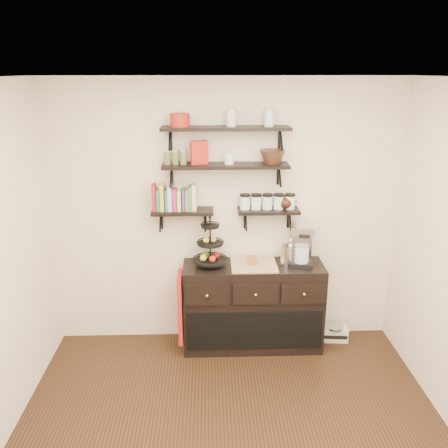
% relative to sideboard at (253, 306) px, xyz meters
% --- Properties ---
extents(ceiling, '(3.50, 3.50, 0.02)m').
position_rel_sideboard_xyz_m(ceiling, '(-0.28, -1.51, 2.25)').
color(ceiling, white).
rests_on(ceiling, back_wall).
extents(back_wall, '(3.50, 0.02, 2.70)m').
position_rel_sideboard_xyz_m(back_wall, '(-0.28, 0.24, 0.90)').
color(back_wall, white).
rests_on(back_wall, ground).
extents(shelf_top, '(1.20, 0.27, 0.23)m').
position_rel_sideboard_xyz_m(shelf_top, '(-0.28, 0.10, 1.78)').
color(shelf_top, black).
rests_on(shelf_top, back_wall).
extents(shelf_mid, '(1.20, 0.27, 0.23)m').
position_rel_sideboard_xyz_m(shelf_mid, '(-0.28, 0.10, 1.43)').
color(shelf_mid, black).
rests_on(shelf_mid, back_wall).
extents(shelf_low_left, '(0.60, 0.25, 0.23)m').
position_rel_sideboard_xyz_m(shelf_low_left, '(-0.70, 0.12, 0.98)').
color(shelf_low_left, black).
rests_on(shelf_low_left, back_wall).
extents(shelf_low_right, '(0.60, 0.25, 0.23)m').
position_rel_sideboard_xyz_m(shelf_low_right, '(0.14, 0.12, 0.98)').
color(shelf_low_right, black).
rests_on(shelf_low_right, back_wall).
extents(cookbooks, '(0.40, 0.15, 0.26)m').
position_rel_sideboard_xyz_m(cookbooks, '(-0.76, 0.12, 1.11)').
color(cookbooks, '#A81923').
rests_on(cookbooks, shelf_low_left).
extents(glass_canisters, '(0.54, 0.10, 0.13)m').
position_rel_sideboard_xyz_m(glass_canisters, '(0.13, 0.12, 1.06)').
color(glass_canisters, silver).
rests_on(glass_canisters, shelf_low_right).
extents(sideboard, '(1.40, 0.50, 0.92)m').
position_rel_sideboard_xyz_m(sideboard, '(0.00, 0.00, 0.00)').
color(sideboard, black).
rests_on(sideboard, floor).
extents(fruit_stand, '(0.34, 0.34, 0.49)m').
position_rel_sideboard_xyz_m(fruit_stand, '(-0.43, 0.00, 0.62)').
color(fruit_stand, black).
rests_on(fruit_stand, sideboard).
extents(candle, '(0.08, 0.08, 0.08)m').
position_rel_sideboard_xyz_m(candle, '(-0.02, 0.00, 0.50)').
color(candle, brown).
rests_on(candle, sideboard).
extents(coffee_maker, '(0.25, 0.25, 0.41)m').
position_rel_sideboard_xyz_m(coffee_maker, '(0.47, 0.03, 0.64)').
color(coffee_maker, black).
rests_on(coffee_maker, sideboard).
extents(thermal_carafe, '(0.11, 0.11, 0.22)m').
position_rel_sideboard_xyz_m(thermal_carafe, '(0.32, -0.02, 0.56)').
color(thermal_carafe, silver).
rests_on(thermal_carafe, sideboard).
extents(apron, '(0.04, 0.30, 0.71)m').
position_rel_sideboard_xyz_m(apron, '(-0.73, -0.10, 0.05)').
color(apron, '#AC1217').
rests_on(apron, sideboard).
extents(radio, '(0.29, 0.20, 0.17)m').
position_rel_sideboard_xyz_m(radio, '(0.88, 0.06, -0.37)').
color(radio, silver).
rests_on(radio, floor).
extents(recipe_box, '(0.17, 0.10, 0.22)m').
position_rel_sideboard_xyz_m(recipe_box, '(-0.52, 0.10, 1.56)').
color(recipe_box, '#A72013').
rests_on(recipe_box, shelf_mid).
extents(walnut_bowl, '(0.24, 0.24, 0.13)m').
position_rel_sideboard_xyz_m(walnut_bowl, '(0.17, 0.10, 1.51)').
color(walnut_bowl, black).
rests_on(walnut_bowl, shelf_mid).
extents(ramekins, '(0.09, 0.09, 0.10)m').
position_rel_sideboard_xyz_m(ramekins, '(-0.24, 0.10, 1.50)').
color(ramekins, white).
rests_on(ramekins, shelf_mid).
extents(teapot, '(0.22, 0.18, 0.14)m').
position_rel_sideboard_xyz_m(teapot, '(0.31, 0.12, 1.07)').
color(teapot, black).
rests_on(teapot, shelf_low_right).
extents(red_pot, '(0.18, 0.18, 0.12)m').
position_rel_sideboard_xyz_m(red_pot, '(-0.70, 0.10, 1.86)').
color(red_pot, '#A72013').
rests_on(red_pot, shelf_top).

